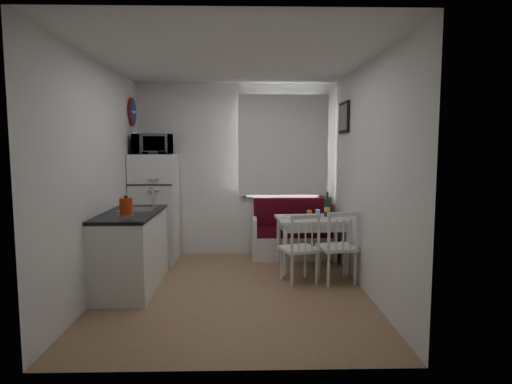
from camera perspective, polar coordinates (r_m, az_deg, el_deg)
The scene contains 22 objects.
floor at distance 5.04m, azimuth -2.94°, elevation -13.09°, with size 3.00×3.50×0.02m, color #91734D.
ceiling at distance 4.86m, azimuth -3.11°, elevation 17.29°, with size 3.00×3.50×0.02m, color white.
wall_back at distance 6.52m, azimuth -2.59°, elevation 2.93°, with size 3.00×0.02×2.60m, color white.
wall_front at distance 3.04m, azimuth -3.95°, elevation -0.61°, with size 3.00×0.02×2.60m, color white.
wall_left at distance 5.05m, azimuth -20.31°, elevation 1.67°, with size 0.02×3.50×2.60m, color white.
wall_right at distance 4.97m, azimuth 14.56°, elevation 1.78°, with size 0.02×3.50×2.60m, color white.
window at distance 6.51m, azimuth 3.60°, elevation 5.78°, with size 1.22×0.06×1.47m, color white.
curtain at distance 6.44m, azimuth 3.66°, elevation 6.22°, with size 1.35×0.02×1.50m, color white.
kitchen_counter at distance 5.23m, azimuth -16.27°, elevation -7.42°, with size 0.62×1.32×1.16m.
wall_sign at distance 6.44m, azimuth -16.10°, elevation 10.24°, with size 0.40×0.40×0.03m, color navy.
picture_frame at distance 6.03m, azimuth 11.62°, elevation 9.70°, with size 0.04×0.52×0.42m, color black.
bench at distance 6.46m, azimuth 5.00°, elevation -6.14°, with size 1.24×0.48×0.89m.
dining_table at distance 5.82m, azimuth 7.52°, elevation -4.17°, with size 0.99×0.73×0.71m.
chair_left at distance 5.16m, azimuth 5.88°, elevation -6.51°, with size 0.51×0.50×0.46m.
chair_right at distance 5.23m, azimuth 11.00°, elevation -6.22°, with size 0.48×0.47×0.48m.
fridge at distance 6.36m, azimuth -13.32°, elevation -2.06°, with size 0.62×0.62×1.55m, color white.
microwave at distance 6.25m, azimuth -13.62°, elevation 6.22°, with size 0.52×0.35×0.29m, color white.
kettle at distance 4.80m, azimuth -16.93°, elevation -1.88°, with size 0.17×0.17×0.22m, color red.
wine_bottle at distance 5.91m, azimuth 9.49°, elevation -1.59°, with size 0.09×0.09×0.34m, color #154327, non-canonical shape.
drinking_glass_orange at distance 5.74m, azimuth 7.12°, elevation -2.95°, with size 0.07×0.07×0.11m, color gold.
drinking_glass_blue at distance 5.86m, azimuth 8.24°, elevation -2.81°, with size 0.06×0.06×0.10m, color #92C8F8.
plate at distance 5.78m, azimuth 4.56°, elevation -3.31°, with size 0.24×0.24×0.02m, color white.
Camera 1 is at (0.14, -4.76, 1.65)m, focal length 30.00 mm.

